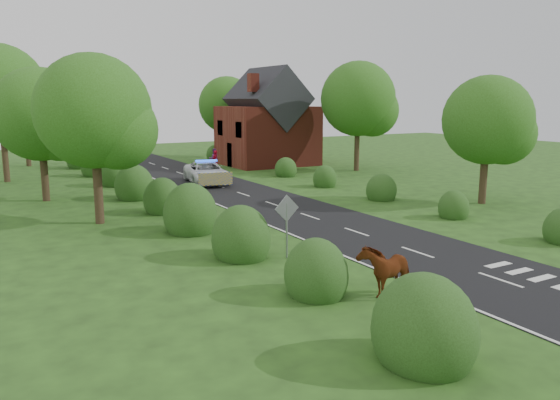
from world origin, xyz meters
TOP-DOWN VIEW (x-y plane):
  - ground at (0.00, 0.00)m, footprint 120.00×120.00m
  - road at (0.00, 15.00)m, footprint 6.00×70.00m
  - road_markings at (-1.60, 12.93)m, footprint 4.96×70.00m
  - hedgerow_left at (-6.51, 11.69)m, footprint 2.75×50.41m
  - hedgerow_right at (6.60, 11.21)m, footprint 2.10×45.78m
  - tree_left_a at (-9.75, 11.86)m, footprint 5.74×5.60m
  - tree_left_b at (-11.25, 19.86)m, footprint 5.74×5.60m
  - tree_left_c at (-12.70, 29.83)m, footprint 6.97×6.80m
  - tree_left_d at (-10.23, 39.85)m, footprint 6.15×6.00m
  - tree_right_a at (11.23, 5.87)m, footprint 5.33×5.20m
  - tree_right_b at (14.29, 21.84)m, footprint 6.56×6.40m
  - tree_right_c at (9.27, 37.85)m, footprint 6.15×6.00m
  - road_sign at (-5.00, 2.00)m, footprint 1.06×0.08m
  - house at (9.49, 30.00)m, footprint 8.00×7.40m
  - cow at (-4.40, -3.08)m, footprint 2.19×1.43m
  - police_van at (-0.19, 21.71)m, footprint 3.64×6.17m
  - pedestrian_red at (3.31, 28.25)m, footprint 0.76×0.73m
  - pedestrian_purple at (3.66, 29.32)m, footprint 1.03×0.88m

SIDE VIEW (x-z plane):
  - ground at x=0.00m, z-range 0.00..0.00m
  - road at x=0.00m, z-range 0.00..0.02m
  - road_markings at x=-1.60m, z-range 0.02..0.03m
  - hedgerow_right at x=6.60m, z-range -0.50..1.60m
  - cow at x=-4.40m, z-range 0.00..1.44m
  - hedgerow_left at x=-6.51m, z-range -0.75..2.25m
  - police_van at x=-0.19m, z-range -0.07..1.68m
  - pedestrian_red at x=3.31m, z-range 0.00..1.76m
  - pedestrian_purple at x=3.66m, z-range 0.00..1.83m
  - road_sign at x=-5.00m, z-range 0.39..2.92m
  - house at x=9.49m, z-range -0.80..8.37m
  - tree_right_a at x=11.23m, z-range 0.96..8.52m
  - tree_left_b at x=-11.25m, z-range 1.01..9.08m
  - tree_left_a at x=-9.75m, z-range 1.15..9.53m
  - tree_right_c at x=9.27m, z-range 1.05..9.63m
  - tree_left_d at x=-10.23m, z-range 1.19..10.08m
  - tree_right_b at x=14.29m, z-range 1.24..10.64m
  - tree_left_c at x=-12.70m, z-range 1.42..11.64m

